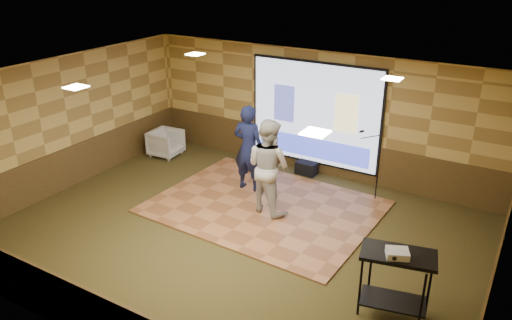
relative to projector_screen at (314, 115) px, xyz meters
The scene contains 19 objects.
ground 3.74m from the projector_screen, 90.00° to the right, with size 9.00×9.00×0.00m, color #273217.
room_shell 3.49m from the projector_screen, 90.00° to the right, with size 9.04×7.04×3.02m.
wainscot_back 1.00m from the projector_screen, 90.00° to the left, with size 9.00×0.04×0.95m, color #453017.
wainscot_front 6.99m from the projector_screen, 90.00° to the right, with size 9.00×0.04×0.95m, color #453017.
wainscot_left 5.73m from the projector_screen, 142.51° to the right, with size 0.04×7.00×0.95m, color #453017.
wainscot_right 5.73m from the projector_screen, 37.49° to the right, with size 0.04×7.00×0.95m, color #453017.
projector_screen is the anchor object (origin of this frame).
downlight_nw 3.12m from the projector_screen, 143.35° to the right, with size 0.32×0.32×0.02m, color #FFEEBF.
downlight_ne 3.12m from the projector_screen, 36.65° to the right, with size 0.32×0.32×0.02m, color #FFEEBF.
downlight_sw 5.61m from the projector_screen, 114.02° to the right, with size 0.32×0.32×0.02m, color #FFEEBF.
downlight_se 5.61m from the projector_screen, 65.98° to the right, with size 0.32×0.32×0.02m, color #FFEEBF.
dance_floor 2.65m from the projector_screen, 92.34° to the right, with size 4.58×3.49×0.03m, color #A76A3D.
player_left 1.90m from the projector_screen, 116.57° to the right, with size 0.72×0.47×1.98m, color #151B43.
player_right 2.37m from the projector_screen, 88.44° to the right, with size 0.98×0.76×2.01m, color beige.
av_table 5.37m from the projector_screen, 52.21° to the right, with size 1.06×0.56×1.11m.
projector 5.42m from the projector_screen, 52.84° to the right, with size 0.31×0.26×0.10m, color silver.
mic_stand 2.14m from the projector_screen, 20.18° to the right, with size 0.61×0.25×1.56m.
banquet_chair 4.09m from the projector_screen, 164.90° to the right, with size 0.75×0.77×0.70m, color gray.
duffel_bag 1.33m from the projector_screen, 106.86° to the right, with size 0.50×0.33×0.31m, color black.
Camera 1 is at (4.59, -6.99, 5.11)m, focal length 35.00 mm.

